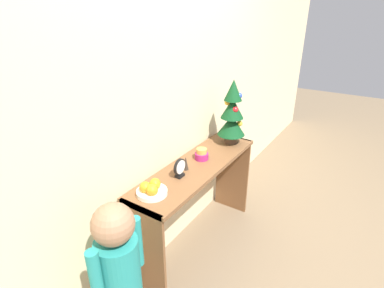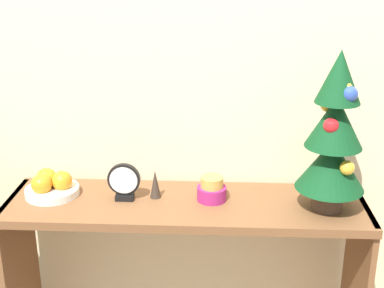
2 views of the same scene
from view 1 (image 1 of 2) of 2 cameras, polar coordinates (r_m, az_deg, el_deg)
ground_plane at (r=2.60m, az=4.44°, el=-19.83°), size 12.00×12.00×0.00m
back_wall at (r=2.16m, az=-3.93°, el=9.22°), size 7.00×0.05×2.50m
console_table at (r=2.31m, az=1.02°, el=-7.62°), size 1.27×0.35×0.76m
mini_tree at (r=2.50m, az=7.66°, el=5.78°), size 0.23×0.23×0.55m
fruit_bowl at (r=1.88m, az=-7.75°, el=-8.58°), size 0.19×0.19×0.09m
singing_bowl at (r=2.28m, az=1.85°, el=-2.01°), size 0.10×0.10×0.09m
desk_clock at (r=2.03m, az=-2.34°, el=-4.63°), size 0.12×0.04×0.14m
figurine at (r=2.13m, az=-1.19°, el=-3.63°), size 0.04×0.04×0.10m
child_figure at (r=1.69m, az=-13.82°, el=-21.39°), size 0.34×0.22×0.98m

